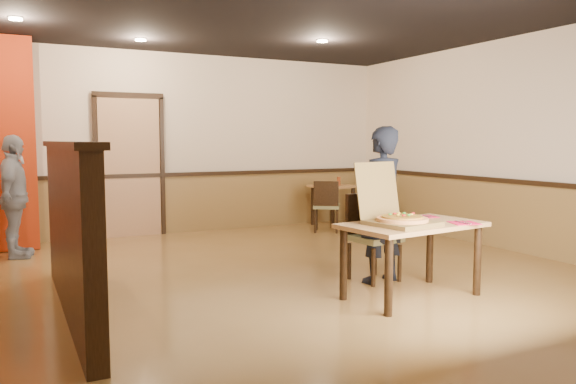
# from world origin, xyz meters

# --- Properties ---
(floor) EXTENTS (7.00, 7.00, 0.00)m
(floor) POSITION_xyz_m (0.00, 0.00, 0.00)
(floor) COLOR #A1773E
(floor) RESTS_ON ground
(ceiling) EXTENTS (7.00, 7.00, 0.00)m
(ceiling) POSITION_xyz_m (0.00, 0.00, 2.80)
(ceiling) COLOR black
(ceiling) RESTS_ON wall_back
(wall_back) EXTENTS (7.00, 0.00, 7.00)m
(wall_back) POSITION_xyz_m (0.00, 3.50, 1.40)
(wall_back) COLOR beige
(wall_back) RESTS_ON floor
(wall_right) EXTENTS (0.00, 7.00, 7.00)m
(wall_right) POSITION_xyz_m (3.50, 0.00, 1.40)
(wall_right) COLOR beige
(wall_right) RESTS_ON floor
(wainscot_back) EXTENTS (7.00, 0.04, 0.90)m
(wainscot_back) POSITION_xyz_m (0.00, 3.47, 0.45)
(wainscot_back) COLOR olive
(wainscot_back) RESTS_ON floor
(chair_rail_back) EXTENTS (7.00, 0.06, 0.06)m
(chair_rail_back) POSITION_xyz_m (0.00, 3.45, 0.92)
(chair_rail_back) COLOR black
(chair_rail_back) RESTS_ON wall_back
(wainscot_right) EXTENTS (0.04, 7.00, 0.90)m
(wainscot_right) POSITION_xyz_m (3.47, 0.00, 0.45)
(wainscot_right) COLOR olive
(wainscot_right) RESTS_ON floor
(chair_rail_right) EXTENTS (0.06, 7.00, 0.06)m
(chair_rail_right) POSITION_xyz_m (3.45, 0.00, 0.92)
(chair_rail_right) COLOR black
(chair_rail_right) RESTS_ON wall_right
(back_door) EXTENTS (0.90, 0.06, 2.10)m
(back_door) POSITION_xyz_m (-0.80, 3.46, 1.05)
(back_door) COLOR tan
(back_door) RESTS_ON wall_back
(booth_partition) EXTENTS (0.20, 3.10, 1.44)m
(booth_partition) POSITION_xyz_m (-2.00, -0.20, 0.74)
(booth_partition) COLOR black
(booth_partition) RESTS_ON floor
(spot_a) EXTENTS (0.14, 0.14, 0.02)m
(spot_a) POSITION_xyz_m (-2.30, 1.80, 2.78)
(spot_a) COLOR #FFE6B2
(spot_a) RESTS_ON ceiling
(spot_b) EXTENTS (0.14, 0.14, 0.02)m
(spot_b) POSITION_xyz_m (-0.80, 2.50, 2.78)
(spot_b) COLOR #FFE6B2
(spot_b) RESTS_ON ceiling
(spot_c) EXTENTS (0.14, 0.14, 0.02)m
(spot_c) POSITION_xyz_m (1.40, 1.50, 2.78)
(spot_c) COLOR #FFE6B2
(spot_c) RESTS_ON ceiling
(main_table) EXTENTS (1.39, 0.90, 0.70)m
(main_table) POSITION_xyz_m (0.86, -1.10, 0.59)
(main_table) COLOR #B07E4A
(main_table) RESTS_ON floor
(diner_chair) EXTENTS (0.50, 0.50, 0.90)m
(diner_chair) POSITION_xyz_m (0.92, -0.36, 0.49)
(diner_chair) COLOR olive
(diner_chair) RESTS_ON floor
(side_chair_left) EXTENTS (0.56, 0.56, 0.82)m
(side_chair_left) POSITION_xyz_m (2.04, 2.45, 0.45)
(side_chair_left) COLOR olive
(side_chair_left) RESTS_ON floor
(side_chair_right) EXTENTS (0.44, 0.44, 0.86)m
(side_chair_right) POSITION_xyz_m (2.97, 2.44, 0.47)
(side_chair_right) COLOR olive
(side_chair_right) RESTS_ON floor
(side_table) EXTENTS (0.78, 0.78, 0.69)m
(side_table) POSITION_xyz_m (2.52, 3.05, 0.52)
(side_table) COLOR #B07E4A
(side_table) RESTS_ON floor
(diner) EXTENTS (0.64, 0.48, 1.60)m
(diner) POSITION_xyz_m (0.94, -0.50, 0.80)
(diner) COLOR black
(diner) RESTS_ON floor
(passerby) EXTENTS (0.54, 0.95, 1.52)m
(passerby) POSITION_xyz_m (-2.39, 2.48, 0.76)
(passerby) COLOR gray
(passerby) RESTS_ON floor
(pizza_box) EXTENTS (0.63, 0.71, 0.55)m
(pizza_box) POSITION_xyz_m (0.68, -1.12, 0.77)
(pizza_box) COLOR brown
(pizza_box) RESTS_ON main_table
(pizza) EXTENTS (0.58, 0.58, 0.03)m
(pizza) POSITION_xyz_m (0.69, -1.18, 0.75)
(pizza) COLOR #EE9F56
(pizza) RESTS_ON pizza_box
(napkin_near) EXTENTS (0.30, 0.30, 0.01)m
(napkin_near) POSITION_xyz_m (1.28, -1.33, 0.70)
(napkin_near) COLOR red
(napkin_near) RESTS_ON main_table
(napkin_far) EXTENTS (0.22, 0.22, 0.01)m
(napkin_far) POSITION_xyz_m (1.25, -0.83, 0.70)
(napkin_far) COLOR red
(napkin_far) RESTS_ON main_table
(condiment) EXTENTS (0.06, 0.06, 0.15)m
(condiment) POSITION_xyz_m (2.56, 2.93, 0.76)
(condiment) COLOR #8F3C1A
(condiment) RESTS_ON side_table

